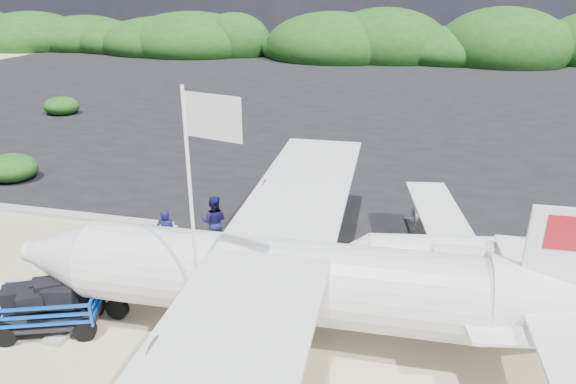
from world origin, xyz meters
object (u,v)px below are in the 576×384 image
(crew_c, at_px, (297,227))
(aircraft_large, at_px, (510,113))
(aircraft_small, at_px, (214,86))
(signboard, at_px, (286,311))
(crew_a, at_px, (166,234))
(flagpole, at_px, (204,363))
(baggage_cart, at_px, (54,329))
(crew_b, at_px, (214,222))

(crew_c, distance_m, aircraft_large, 25.28)
(crew_c, relative_size, aircraft_large, 0.08)
(crew_c, relative_size, aircraft_small, 0.20)
(signboard, distance_m, crew_c, 3.91)
(aircraft_large, bearing_deg, crew_c, 63.84)
(crew_c, height_order, aircraft_small, crew_c)
(crew_a, xyz_separation_m, crew_c, (4.05, 1.73, -0.12))
(signboard, bearing_deg, flagpole, -105.71)
(flagpole, relative_size, aircraft_large, 0.37)
(flagpole, xyz_separation_m, crew_a, (-3.14, 4.61, 0.87))
(flagpole, xyz_separation_m, aircraft_small, (-13.04, 34.26, 0.00))
(baggage_cart, bearing_deg, crew_a, 53.74)
(flagpole, height_order, crew_a, flagpole)
(signboard, relative_size, crew_a, 0.86)
(flagpole, xyz_separation_m, crew_b, (-1.88, 5.71, 0.95))
(crew_b, bearing_deg, aircraft_large, -129.99)
(signboard, height_order, crew_a, crew_a)
(crew_a, height_order, aircraft_small, crew_a)
(crew_a, bearing_deg, signboard, 138.82)
(crew_b, height_order, aircraft_large, aircraft_large)
(crew_b, bearing_deg, crew_a, 30.08)
(crew_b, xyz_separation_m, aircraft_small, (-11.16, 28.55, -0.95))
(baggage_cart, height_order, flagpole, flagpole)
(baggage_cart, relative_size, crew_c, 1.81)
(baggage_cart, relative_size, crew_b, 1.44)
(flagpole, bearing_deg, crew_b, 108.23)
(signboard, bearing_deg, crew_c, 111.63)
(flagpole, xyz_separation_m, signboard, (1.43, 2.54, 0.00))
(crew_a, height_order, crew_b, crew_b)
(crew_a, relative_size, crew_c, 1.16)
(aircraft_small, bearing_deg, signboard, 104.70)
(signboard, relative_size, aircraft_large, 0.08)
(baggage_cart, relative_size, aircraft_large, 0.15)
(signboard, relative_size, aircraft_small, 0.20)
(flagpole, bearing_deg, aircraft_small, 110.84)
(signboard, bearing_deg, aircraft_small, 128.29)
(crew_a, bearing_deg, crew_c, -173.70)
(aircraft_large, bearing_deg, aircraft_small, -13.31)
(baggage_cart, relative_size, aircraft_small, 0.36)
(aircraft_small, bearing_deg, aircraft_large, 158.83)
(signboard, distance_m, aircraft_small, 34.87)
(crew_a, height_order, crew_c, crew_a)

